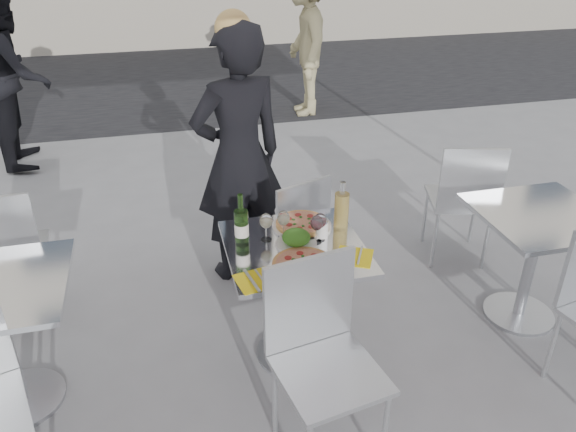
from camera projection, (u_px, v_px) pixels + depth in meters
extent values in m
plane|color=slate|center=(294.00, 353.00, 3.32)|extent=(80.00, 80.00, 0.00)
cube|color=black|center=(192.00, 76.00, 8.86)|extent=(24.00, 5.00, 0.00)
cylinder|color=#B7BABF|center=(294.00, 352.00, 3.32)|extent=(0.44, 0.44, 0.02)
cylinder|color=#B7BABF|center=(294.00, 303.00, 3.14)|extent=(0.07, 0.07, 0.72)
cube|color=silver|center=(295.00, 248.00, 2.97)|extent=(0.72, 0.72, 0.03)
cylinder|color=#B7BABF|center=(23.00, 399.00, 3.00)|extent=(0.44, 0.44, 0.02)
cylinder|color=#B7BABF|center=(7.00, 347.00, 2.83)|extent=(0.07, 0.07, 0.72)
cylinder|color=#B7BABF|center=(518.00, 313.00, 3.63)|extent=(0.44, 0.44, 0.02)
cylinder|color=#B7BABF|center=(529.00, 267.00, 3.46)|extent=(0.07, 0.07, 0.72)
cube|color=silver|center=(542.00, 216.00, 3.29)|extent=(0.72, 0.72, 0.03)
cylinder|color=silver|center=(292.00, 243.00, 4.02)|extent=(0.02, 0.02, 0.43)
cylinder|color=silver|center=(251.00, 258.00, 3.85)|extent=(0.02, 0.02, 0.43)
cylinder|color=silver|center=(321.00, 265.00, 3.77)|extent=(0.02, 0.02, 0.43)
cylinder|color=silver|center=(279.00, 281.00, 3.60)|extent=(0.02, 0.02, 0.43)
cube|color=silver|center=(286.00, 233.00, 3.70)|extent=(0.51, 0.51, 0.02)
cube|color=silver|center=(304.00, 214.00, 3.45)|extent=(0.38, 0.16, 0.43)
cylinder|color=silver|center=(385.00, 431.00, 2.54)|extent=(0.03, 0.03, 0.48)
cylinder|color=silver|center=(275.00, 399.00, 2.71)|extent=(0.03, 0.03, 0.48)
cylinder|color=silver|center=(344.00, 375.00, 2.84)|extent=(0.03, 0.03, 0.48)
cube|color=silver|center=(330.00, 375.00, 2.50)|extent=(0.52, 0.52, 0.03)
cube|color=silver|center=(309.00, 301.00, 2.56)|extent=(0.44, 0.11, 0.48)
cylinder|color=silver|center=(51.00, 264.00, 3.74)|extent=(0.02, 0.02, 0.46)
cylinder|color=silver|center=(49.00, 296.00, 3.44)|extent=(0.02, 0.02, 0.46)
cube|color=silver|center=(10.00, 253.00, 3.42)|extent=(0.46, 0.46, 0.03)
cylinder|color=silver|center=(26.00, 414.00, 2.63)|extent=(0.03, 0.03, 0.47)
cylinder|color=silver|center=(473.00, 216.00, 4.33)|extent=(0.02, 0.02, 0.46)
cylinder|color=silver|center=(425.00, 215.00, 4.34)|extent=(0.02, 0.02, 0.46)
cylinder|color=silver|center=(486.00, 241.00, 4.01)|extent=(0.02, 0.02, 0.46)
cylinder|color=silver|center=(434.00, 240.00, 4.02)|extent=(0.02, 0.02, 0.46)
cube|color=silver|center=(459.00, 199.00, 4.06)|extent=(0.53, 0.53, 0.03)
cube|color=silver|center=(472.00, 181.00, 3.75)|extent=(0.42, 0.14, 0.46)
cylinder|color=silver|center=(552.00, 346.00, 3.05)|extent=(0.02, 0.02, 0.46)
imported|color=black|center=(239.00, 158.00, 3.68)|extent=(0.73, 0.58, 1.76)
imported|color=black|center=(13.00, 74.00, 5.46)|extent=(0.75, 0.93, 1.80)
imported|color=tan|center=(304.00, 41.00, 6.83)|extent=(0.78, 1.23, 1.81)
cylinder|color=#E1A058|center=(303.00, 264.00, 2.79)|extent=(0.31, 0.31, 0.02)
cylinder|color=#CFB986|center=(303.00, 263.00, 2.79)|extent=(0.27, 0.27, 0.00)
cylinder|color=white|center=(302.00, 226.00, 3.14)|extent=(0.33, 0.33, 0.01)
cylinder|color=#E1A058|center=(302.00, 223.00, 3.13)|extent=(0.29, 0.29, 0.02)
cylinder|color=#CFB986|center=(302.00, 222.00, 3.13)|extent=(0.26, 0.26, 0.00)
cylinder|color=white|center=(296.00, 244.00, 2.97)|extent=(0.22, 0.22, 0.01)
ellipsoid|color=#1A5D17|center=(296.00, 237.00, 2.95)|extent=(0.15, 0.15, 0.08)
sphere|color=#B21914|center=(303.00, 233.00, 2.97)|extent=(0.03, 0.03, 0.03)
cylinder|color=#2E541F|center=(242.00, 228.00, 2.93)|extent=(0.07, 0.07, 0.20)
cone|color=#2E541F|center=(241.00, 211.00, 2.88)|extent=(0.07, 0.07, 0.03)
cylinder|color=#2E541F|center=(240.00, 203.00, 2.86)|extent=(0.03, 0.03, 0.10)
cylinder|color=silver|center=(242.00, 229.00, 2.93)|extent=(0.07, 0.08, 0.07)
cylinder|color=tan|center=(341.00, 212.00, 3.06)|extent=(0.08, 0.08, 0.22)
cylinder|color=white|center=(343.00, 189.00, 2.99)|extent=(0.03, 0.03, 0.08)
cylinder|color=white|center=(322.00, 230.00, 3.02)|extent=(0.06, 0.06, 0.09)
cylinder|color=silver|center=(322.00, 221.00, 2.99)|extent=(0.06, 0.06, 0.02)
cylinder|color=white|center=(266.00, 239.00, 3.02)|extent=(0.06, 0.06, 0.00)
cylinder|color=white|center=(266.00, 232.00, 3.00)|extent=(0.01, 0.01, 0.09)
ellipsoid|color=white|center=(266.00, 221.00, 2.96)|extent=(0.07, 0.07, 0.08)
ellipsoid|color=beige|center=(266.00, 223.00, 2.97)|extent=(0.05, 0.05, 0.05)
cylinder|color=white|center=(284.00, 236.00, 3.05)|extent=(0.06, 0.06, 0.00)
cylinder|color=white|center=(284.00, 229.00, 3.02)|extent=(0.01, 0.01, 0.09)
ellipsoid|color=white|center=(283.00, 218.00, 2.99)|extent=(0.07, 0.07, 0.08)
ellipsoid|color=beige|center=(284.00, 220.00, 3.00)|extent=(0.05, 0.05, 0.05)
cylinder|color=white|center=(316.00, 241.00, 3.00)|extent=(0.06, 0.06, 0.00)
cylinder|color=white|center=(316.00, 234.00, 2.98)|extent=(0.01, 0.01, 0.09)
ellipsoid|color=white|center=(317.00, 223.00, 2.94)|extent=(0.07, 0.07, 0.08)
ellipsoid|color=#430911|center=(317.00, 225.00, 2.95)|extent=(0.05, 0.05, 0.05)
cylinder|color=white|center=(320.00, 239.00, 3.02)|extent=(0.06, 0.06, 0.00)
cylinder|color=white|center=(320.00, 232.00, 3.00)|extent=(0.01, 0.01, 0.09)
ellipsoid|color=white|center=(320.00, 221.00, 2.97)|extent=(0.07, 0.07, 0.08)
ellipsoid|color=#430911|center=(320.00, 222.00, 2.97)|extent=(0.05, 0.05, 0.05)
cube|color=yellow|center=(256.00, 281.00, 2.68)|extent=(0.21, 0.21, 0.00)
cube|color=#B7BABF|center=(252.00, 280.00, 2.68)|extent=(0.05, 0.20, 0.00)
cube|color=#B7BABF|center=(262.00, 279.00, 2.69)|extent=(0.04, 0.18, 0.00)
cube|color=yellow|center=(354.00, 256.00, 2.87)|extent=(0.24, 0.24, 0.00)
cube|color=#B7BABF|center=(351.00, 256.00, 2.86)|extent=(0.11, 0.18, 0.00)
cube|color=#B7BABF|center=(360.00, 255.00, 2.87)|extent=(0.09, 0.16, 0.00)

